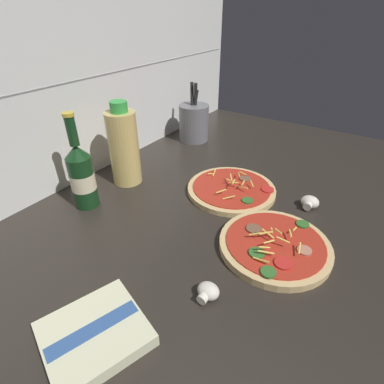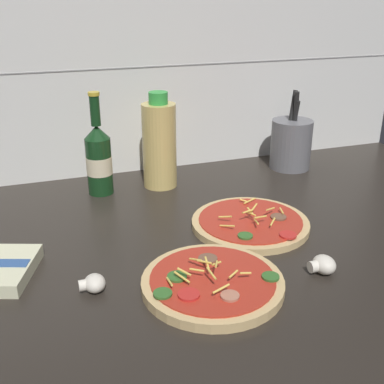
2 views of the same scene
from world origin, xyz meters
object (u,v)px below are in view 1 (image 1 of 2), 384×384
pizza_near (275,245)px  pizza_far (232,189)px  utensil_crock (194,122)px  dish_towel (95,334)px  beer_bottle (82,175)px  mushroom_right (208,292)px  mushroom_left (310,202)px  oil_bottle (124,147)px

pizza_near → pizza_far: 23.98cm
pizza_far → utensil_crock: (26.07, 29.49, 6.05)cm
dish_towel → beer_bottle: bearing=51.4°
utensil_crock → dish_towel: size_ratio=1.13×
mushroom_right → mushroom_left: bearing=-11.2°
utensil_crock → dish_towel: utensil_crock is taller
mushroom_left → pizza_near: bearing=174.2°
oil_bottle → utensil_crock: (37.41, 1.03, -3.91)cm
beer_bottle → oil_bottle: (14.90, -0.16, 2.07)cm
pizza_near → mushroom_left: pizza_near is taller
mushroom_right → utensil_crock: bearing=34.9°
pizza_far → oil_bottle: oil_bottle is taller
oil_bottle → dish_towel: oil_bottle is taller
pizza_far → beer_bottle: (-26.24, 28.63, 7.89)cm
beer_bottle → utensil_crock: beer_bottle is taller
pizza_near → mushroom_right: 19.42cm
mushroom_right → dish_towel: mushroom_right is taller
pizza_far → mushroom_left: bearing=-78.5°
beer_bottle → dish_towel: (-24.42, -30.57, -7.53)cm
pizza_near → mushroom_right: (-18.61, 5.56, 0.44)cm
pizza_far → oil_bottle: size_ratio=1.04×
oil_bottle → mushroom_left: oil_bottle is taller
beer_bottle → mushroom_right: 42.64cm
mushroom_right → beer_bottle: bearing=79.0°
mushroom_right → dish_towel: (-16.40, 10.66, -0.22)cm
mushroom_left → dish_towel: size_ratio=0.25×
pizza_far → mushroom_left: pizza_far is taller
beer_bottle → mushroom_left: bearing=-58.1°
beer_bottle → pizza_far: bearing=-47.5°
mushroom_right → utensil_crock: utensil_crock is taller
beer_bottle → utensil_crock: bearing=0.9°
mushroom_right → dish_towel: 19.56cm
oil_bottle → mushroom_left: 51.85cm
mushroom_left → utensil_crock: (21.97, 49.66, 5.32)cm
pizza_far → dish_towel: bearing=-177.8°
pizza_near → beer_bottle: beer_bottle is taller
beer_bottle → dish_towel: size_ratio=1.30×
pizza_near → mushroom_left: size_ratio=4.96×
mushroom_right → pizza_far: bearing=20.2°
pizza_near → pizza_far: pizza_near is taller
pizza_near → utensil_crock: 63.62cm
pizza_near → utensil_crock: bearing=48.8°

